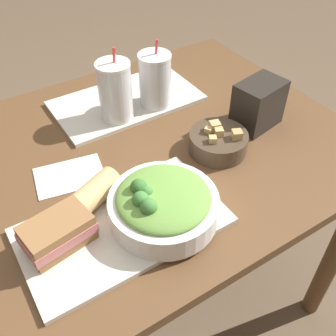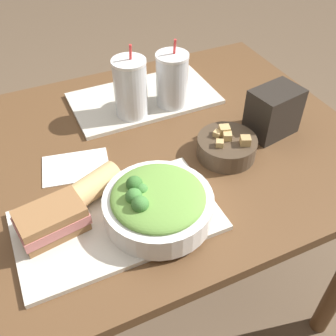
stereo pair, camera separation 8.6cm
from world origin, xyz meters
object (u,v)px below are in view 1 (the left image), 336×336
at_px(baguette_near, 93,194).
at_px(chip_bag, 258,104).
at_px(drink_cup_dark, 115,93).
at_px(napkin_folded, 70,176).
at_px(drink_cup_red, 155,82).
at_px(sandwich_near, 58,233).
at_px(salad_bowl, 163,204).
at_px(soup_bowl, 218,141).

bearing_deg(baguette_near, chip_bag, -108.24).
height_order(drink_cup_dark, napkin_folded, drink_cup_dark).
xyz_separation_m(drink_cup_dark, drink_cup_red, (0.13, 0.00, -0.00)).
height_order(drink_cup_red, chip_bag, drink_cup_red).
bearing_deg(sandwich_near, drink_cup_red, 28.57).
relative_size(baguette_near, napkin_folded, 0.81).
distance_m(baguette_near, drink_cup_red, 0.42).
xyz_separation_m(salad_bowl, drink_cup_dark, (0.09, 0.38, 0.04)).
relative_size(chip_bag, napkin_folded, 0.79).
distance_m(salad_bowl, soup_bowl, 0.28).
relative_size(sandwich_near, chip_bag, 1.04).
bearing_deg(soup_bowl, drink_cup_red, 96.94).
height_order(baguette_near, drink_cup_red, drink_cup_red).
distance_m(chip_bag, napkin_folded, 0.54).
xyz_separation_m(soup_bowl, drink_cup_red, (-0.03, 0.26, 0.06)).
bearing_deg(drink_cup_red, soup_bowl, -83.06).
relative_size(sandwich_near, baguette_near, 1.02).
bearing_deg(salad_bowl, baguette_near, 132.92).
relative_size(drink_cup_red, chip_bag, 1.38).
bearing_deg(soup_bowl, chip_bag, 12.28).
bearing_deg(napkin_folded, drink_cup_dark, 34.99).
distance_m(salad_bowl, chip_bag, 0.44).
distance_m(salad_bowl, baguette_near, 0.16).
relative_size(soup_bowl, baguette_near, 1.03).
bearing_deg(soup_bowl, sandwich_near, -171.24).
relative_size(drink_cup_dark, drink_cup_red, 1.05).
xyz_separation_m(baguette_near, drink_cup_dark, (0.20, 0.27, 0.05)).
distance_m(soup_bowl, drink_cup_dark, 0.31).
distance_m(salad_bowl, sandwich_near, 0.22).
xyz_separation_m(sandwich_near, drink_cup_dark, (0.30, 0.33, 0.05)).
height_order(sandwich_near, chip_bag, chip_bag).
xyz_separation_m(sandwich_near, napkin_folded, (0.09, 0.19, -0.04)).
relative_size(baguette_near, drink_cup_red, 0.74).
bearing_deg(salad_bowl, soup_bowl, 26.80).
bearing_deg(salad_bowl, sandwich_near, 165.91).
bearing_deg(salad_bowl, drink_cup_dark, 77.17).
bearing_deg(soup_bowl, salad_bowl, -153.20).
bearing_deg(baguette_near, salad_bowl, -160.10).
distance_m(soup_bowl, baguette_near, 0.35).
relative_size(salad_bowl, chip_bag, 1.62).
bearing_deg(drink_cup_dark, salad_bowl, -102.83).
distance_m(soup_bowl, napkin_folded, 0.38).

